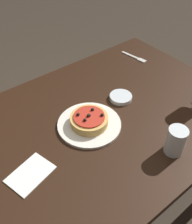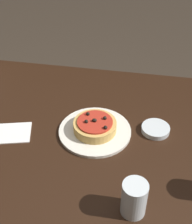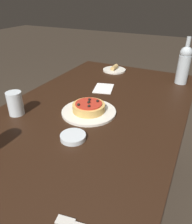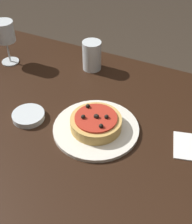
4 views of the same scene
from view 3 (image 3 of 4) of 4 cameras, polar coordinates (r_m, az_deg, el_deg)
ground_plane at (r=1.64m, az=-0.51°, el=-23.53°), size 14.00×14.00×0.00m
dining_table at (r=1.18m, az=-0.66°, el=-2.81°), size 1.54×0.90×0.77m
dinner_plate at (r=1.09m, az=-1.80°, el=0.06°), size 0.27×0.27×0.01m
pizza at (r=1.08m, az=-1.82°, el=1.30°), size 0.16×0.16×0.05m
wine_bottle at (r=1.53m, az=21.99°, el=11.50°), size 0.08×0.08×0.30m
water_cup at (r=1.13m, az=-20.36°, el=2.12°), size 0.07×0.07×0.12m
side_bowl at (r=0.91m, az=-6.01°, el=-6.46°), size 0.11×0.11×0.02m
side_plate at (r=1.71m, az=4.81°, el=10.99°), size 0.17×0.17×0.04m
paper_napkin at (r=1.37m, az=1.99°, el=6.20°), size 0.18×0.15×0.00m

